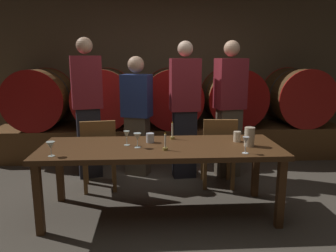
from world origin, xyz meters
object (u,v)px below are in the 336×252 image
object	(u,v)px
chair_right	(219,149)
wine_glass_far_right	(246,141)
candle_left	(165,145)
wine_glass_far_left	(51,146)
wine_barrel_right	(232,97)
wine_barrel_left	(105,98)
guest_far_right	(230,109)
cup_left	(150,138)
cup_right	(237,137)
candle_right	(172,134)
guest_far_left	(88,107)
wine_glass_center_right	(137,137)
pitcher	(249,137)
wine_barrel_far_left	(40,98)
wine_barrel_center	(172,97)
guest_center_right	(185,109)
chair_left	(99,151)
wine_barrel_far_right	(297,97)
wine_glass_center_left	(127,135)
dining_table	(160,152)
guest_center_left	(137,115)

from	to	relation	value
chair_right	wine_glass_far_right	xyz separation A→B (m)	(0.04, -0.96, 0.35)
candle_left	wine_glass_far_left	world-z (taller)	candle_left
wine_barrel_right	wine_glass_far_right	distance (m)	2.42
wine_barrel_left	guest_far_right	distance (m)	2.04
wine_barrel_right	cup_left	bearing A→B (deg)	-125.05
chair_right	cup_right	distance (m)	0.61
chair_right	candle_right	bearing A→B (deg)	37.30
guest_far_left	wine_glass_center_right	distance (m)	1.38
candle_right	pitcher	distance (m)	0.82
wine_barrel_far_left	guest_far_left	world-z (taller)	guest_far_left
wine_barrel_center	wine_barrel_right	xyz separation A→B (m)	(0.99, 0.00, 0.00)
guest_center_right	candle_right	bearing A→B (deg)	69.88
chair_left	wine_barrel_far_right	bearing A→B (deg)	-163.26
chair_left	wine_glass_center_left	world-z (taller)	chair_left
wine_barrel_right	guest_far_left	bearing A→B (deg)	-156.71
chair_left	cup_left	size ratio (longest dim) A/B	9.00
dining_table	cup_right	world-z (taller)	cup_right
guest_far_right	wine_glass_center_right	world-z (taller)	guest_far_right
wine_barrel_left	candle_left	distance (m)	2.39
cup_left	wine_glass_center_left	bearing A→B (deg)	-157.02
guest_far_left	guest_center_left	bearing A→B (deg)	168.79
chair_right	candle_left	xyz separation A→B (m)	(-0.70, -0.81, 0.28)
wine_barrel_right	wine_barrel_far_right	distance (m)	1.07
wine_glass_center_left	wine_glass_far_right	size ratio (longest dim) A/B	0.94
wine_barrel_center	cup_left	distance (m)	1.97
chair_left	wine_barrel_right	bearing A→B (deg)	-152.43
wine_barrel_far_left	wine_glass_far_left	xyz separation A→B (m)	(0.83, -2.36, -0.13)
dining_table	guest_center_left	bearing A→B (deg)	102.92
wine_barrel_far_right	candle_left	bearing A→B (deg)	-135.72
wine_barrel_far_left	wine_barrel_center	world-z (taller)	same
chair_right	wine_glass_center_left	xyz separation A→B (m)	(-1.08, -0.61, 0.34)
dining_table	cup_right	distance (m)	0.83
wine_barrel_center	guest_center_left	size ratio (longest dim) A/B	0.58
cup_left	chair_right	bearing A→B (deg)	31.50
guest_far_right	wine_barrel_far_right	bearing A→B (deg)	-156.99
guest_center_left	cup_left	world-z (taller)	guest_center_left
wine_barrel_far_right	wine_barrel_left	bearing A→B (deg)	180.00
wine_barrel_center	cup_right	size ratio (longest dim) A/B	8.56
wine_barrel_far_left	wine_barrel_far_right	bearing A→B (deg)	0.00
guest_far_left	wine_barrel_right	bearing A→B (deg)	-172.71
guest_far_left	candle_left	bearing A→B (deg)	110.50
candle_right	wine_glass_far_right	distance (m)	0.86
chair_right	wine_glass_far_right	size ratio (longest dim) A/B	5.60
wine_barrel_right	wine_glass_far_left	distance (m)	3.26
wine_barrel_center	pitcher	distance (m)	2.22
wine_barrel_center	chair_left	world-z (taller)	wine_barrel_center
dining_table	guest_center_left	distance (m)	1.23
wine_barrel_far_right	wine_glass_center_left	distance (m)	3.35
guest_far_left	wine_glass_center_right	world-z (taller)	guest_far_left
wine_glass_center_right	candle_right	bearing A→B (deg)	41.36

